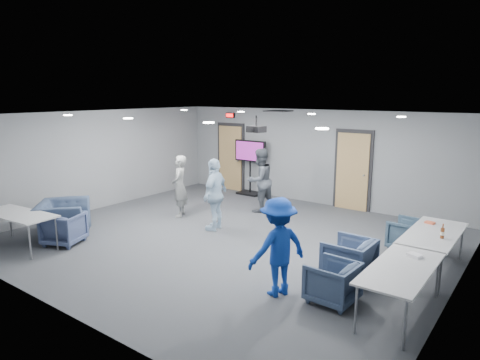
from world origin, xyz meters
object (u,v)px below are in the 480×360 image
Objects in this scene: chair_right_a at (408,235)px; person_a at (180,186)px; person_b at (260,180)px; chair_front_b at (63,218)px; table_right_b at (402,270)px; table_right_a at (433,235)px; person_c at (215,194)px; chair_right_c at (332,282)px; person_d at (278,247)px; chair_front_a at (64,228)px; table_front_left at (18,215)px; bottle_right at (442,233)px; chair_right_b at (349,259)px; tv_stand at (250,164)px; projector at (256,129)px.

person_a is at bearing -74.25° from chair_right_a.
chair_front_b is (-2.48, -4.28, -0.48)m from person_b.
table_right_a is at bearing 0.00° from table_right_b.
chair_front_b reaches higher than table_right_b.
chair_right_c is (3.73, -1.70, -0.52)m from person_c.
person_d is 4.93m from chair_front_a.
chair_front_a is (-0.50, -2.98, -0.46)m from person_a.
person_b is 0.90× the size of table_right_b.
chair_front_b is at bearing -53.51° from chair_front_a.
bottle_right reaches higher than table_front_left.
person_b reaches higher than person_c.
person_a is 5.57m from chair_right_a.
bottle_right is (4.91, -1.76, -0.03)m from person_b.
chair_front_a is 0.40× the size of table_front_left.
bottle_right is at bearing 179.09° from chair_front_a.
person_b is 5.21m from bottle_right.
person_c is at bearing 95.18° from table_right_a.
chair_front_a is at bearing -77.37° from chair_right_c.
person_d is at bearing 43.99° from person_c.
chair_right_b is (3.60, -0.76, -0.49)m from person_c.
table_front_left is at bearing -48.78° from person_c.
person_a is 1.47m from person_c.
person_d is (2.91, -1.97, -0.05)m from person_c.
person_b is at bearing 160.31° from bottle_right.
person_b is 1.94m from person_c.
person_a reaches higher than chair_right_b.
person_c is at bearing -111.66° from chair_right_c.
chair_right_b is 0.40× the size of table_right_a.
chair_right_b is at bearing 174.51° from person_d.
person_a is 2.15m from person_b.
person_a is 3.06m from chair_front_a.
chair_front_a is at bearing -69.89° from chair_right_b.
table_front_left is 1.07× the size of tv_stand.
chair_right_b reaches higher than chair_right_c.
bottle_right is at bearing 55.29° from person_a.
chair_right_b is 1.11× the size of chair_right_c.
person_c is 4.90m from table_right_b.
person_d reaches higher than table_right_a.
table_right_a is 8.10m from table_front_left.
chair_front_a reaches higher than chair_right_c.
person_a is 2.02× the size of chair_right_b.
bottle_right is (0.19, 1.66, 0.14)m from table_right_b.
table_front_left is (-6.23, -1.64, 0.36)m from chair_right_c.
table_right_b reaches higher than chair_right_b.
chair_right_a is 0.37× the size of table_right_b.
tv_stand is 4.35m from projector.
projector is at bearing -179.03° from bottle_right.
bottle_right is at bearing 81.72° from person_b.
table_right_a is 6.77m from tv_stand.
chair_right_c is at bearing -130.57° from chair_front_b.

